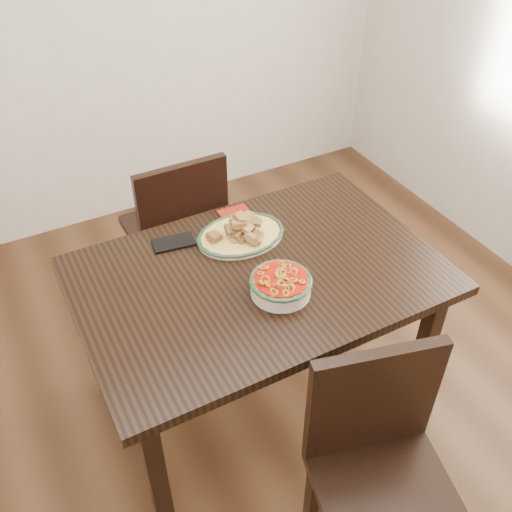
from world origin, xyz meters
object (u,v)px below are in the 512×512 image
chair_far (178,227)px  smartphone (174,243)px  dining_table (259,289)px  chair_near (379,461)px  fish_plate (241,228)px  noodle_bowl (281,283)px

chair_far → smartphone: bearing=68.4°
chair_far → dining_table: bearing=93.6°
chair_near → chair_far: bearing=107.9°
fish_plate → noodle_bowl: 0.35m
noodle_bowl → smartphone: bearing=117.8°
dining_table → noodle_bowl: size_ratio=5.94×
fish_plate → noodle_bowl: (-0.02, -0.35, -0.00)m
chair_far → smartphone: size_ratio=5.48×
fish_plate → smartphone: fish_plate is taller
dining_table → chair_far: bearing=94.0°
dining_table → fish_plate: (0.03, 0.21, 0.13)m
chair_near → fish_plate: 0.97m
noodle_bowl → smartphone: noodle_bowl is taller
chair_far → chair_near: 1.43m
fish_plate → smartphone: 0.27m
chair_near → fish_plate: bearing=104.8°
dining_table → chair_far: chair_far is taller
dining_table → smartphone: (-0.21, 0.30, 0.09)m
chair_near → smartphone: size_ratio=5.48×
chair_far → chair_near: (0.09, -1.43, 0.00)m
noodle_bowl → chair_far: bearing=94.4°
chair_near → noodle_bowl: (-0.03, 0.58, 0.29)m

